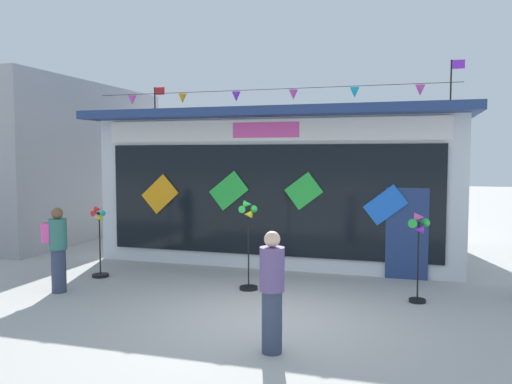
{
  "coord_description": "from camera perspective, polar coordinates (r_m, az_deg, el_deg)",
  "views": [
    {
      "loc": [
        2.23,
        -8.16,
        2.7
      ],
      "look_at": [
        -1.11,
        2.99,
        1.87
      ],
      "focal_mm": 36.07,
      "sensor_mm": 36.0,
      "label": 1
    }
  ],
  "objects": [
    {
      "name": "wind_spinner_left",
      "position": [
        10.3,
        -0.88,
        -5.35
      ],
      "size": [
        0.37,
        0.37,
        1.8
      ],
      "color": "black",
      "rests_on": "ground_plane"
    },
    {
      "name": "kite_shop_building",
      "position": [
        14.39,
        3.75,
        0.95
      ],
      "size": [
        9.24,
        5.68,
        5.11
      ],
      "color": "silver",
      "rests_on": "ground_plane"
    },
    {
      "name": "wind_spinner_far_left",
      "position": [
        11.93,
        -16.99,
        -5.42
      ],
      "size": [
        0.37,
        0.37,
        1.58
      ],
      "color": "black",
      "rests_on": "ground_plane"
    },
    {
      "name": "wind_spinner_center_left",
      "position": [
        9.84,
        17.58,
        -5.32
      ],
      "size": [
        0.39,
        0.3,
        1.67
      ],
      "color": "black",
      "rests_on": "ground_plane"
    },
    {
      "name": "neighbour_building",
      "position": [
        19.21,
        -23.62,
        3.17
      ],
      "size": [
        5.64,
        7.79,
        5.01
      ],
      "primitive_type": "cube",
      "color": "#99999E",
      "rests_on": "ground_plane"
    },
    {
      "name": "person_near_camera",
      "position": [
        7.11,
        1.79,
        -10.94
      ],
      "size": [
        0.34,
        0.34,
        1.68
      ],
      "rotation": [
        0.0,
        0.0,
        4.46
      ],
      "color": "#333D56",
      "rests_on": "ground_plane"
    },
    {
      "name": "ground_plane",
      "position": [
        8.88,
        1.39,
        -13.6
      ],
      "size": [
        80.0,
        80.0,
        0.0
      ],
      "primitive_type": "plane",
      "color": "#ADAAA5"
    },
    {
      "name": "person_mid_plaza",
      "position": [
        10.86,
        -21.19,
        -5.79
      ],
      "size": [
        0.48,
        0.38,
        1.68
      ],
      "rotation": [
        0.0,
        0.0,
        1.87
      ],
      "color": "#333D56",
      "rests_on": "ground_plane"
    }
  ]
}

